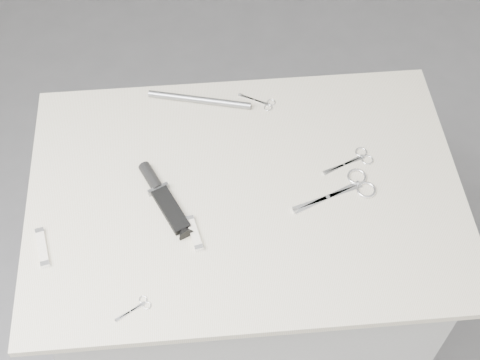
{
  "coord_description": "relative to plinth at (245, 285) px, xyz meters",
  "views": [
    {
      "loc": [
        -0.09,
        -0.88,
        2.17
      ],
      "look_at": [
        -0.01,
        0.03,
        0.92
      ],
      "focal_mm": 50.0,
      "sensor_mm": 36.0,
      "label": 1
    }
  ],
  "objects": [
    {
      "name": "pocket_knife_a",
      "position": [
        -0.45,
        -0.12,
        0.48
      ],
      "size": [
        0.04,
        0.1,
        0.01
      ],
      "rotation": [
        0.0,
        0.0,
        1.79
      ],
      "color": "white",
      "rests_on": "display_board"
    },
    {
      "name": "tiny_scissors",
      "position": [
        -0.25,
        -0.27,
        0.47
      ],
      "size": [
        0.08,
        0.06,
        0.0
      ],
      "rotation": [
        0.0,
        0.0,
        0.53
      ],
      "color": "white",
      "rests_on": "display_board"
    },
    {
      "name": "sheathed_knife",
      "position": [
        -0.19,
        -0.0,
        0.48
      ],
      "size": [
        0.11,
        0.2,
        0.03
      ],
      "rotation": [
        0.0,
        0.0,
        2.0
      ],
      "color": "black",
      "rests_on": "display_board"
    },
    {
      "name": "metal_rail",
      "position": [
        -0.09,
        0.28,
        0.48
      ],
      "size": [
        0.26,
        0.08,
        0.02
      ],
      "primitive_type": "cylinder",
      "rotation": [
        0.0,
        1.57,
        -0.25
      ],
      "color": "gray",
      "rests_on": "display_board"
    },
    {
      "name": "embroidery_scissors_b",
      "position": [
        0.07,
        0.27,
        0.47
      ],
      "size": [
        0.09,
        0.07,
        0.0
      ],
      "rotation": [
        0.0,
        0.0,
        -0.52
      ],
      "color": "white",
      "rests_on": "display_board"
    },
    {
      "name": "plinth",
      "position": [
        0.0,
        0.0,
        0.0
      ],
      "size": [
        0.9,
        0.6,
        0.9
      ],
      "primitive_type": "cube",
      "color": "#B1B1AE",
      "rests_on": "ground"
    },
    {
      "name": "embroidery_scissors_a",
      "position": [
        0.27,
        0.06,
        0.47
      ],
      "size": [
        0.13,
        0.08,
        0.0
      ],
      "rotation": [
        0.0,
        0.0,
        0.39
      ],
      "color": "white",
      "rests_on": "display_board"
    },
    {
      "name": "ground",
      "position": [
        0.0,
        0.0,
        -0.46
      ],
      "size": [
        4.0,
        4.0,
        0.01
      ],
      "primitive_type": "cube",
      "color": "slate",
      "rests_on": "ground"
    },
    {
      "name": "pocket_knife_b",
      "position": [
        -0.12,
        -0.11,
        0.48
      ],
      "size": [
        0.04,
        0.09,
        0.01
      ],
      "rotation": [
        0.0,
        0.0,
        1.79
      ],
      "color": "white",
      "rests_on": "display_board"
    },
    {
      "name": "large_shears",
      "position": [
        0.24,
        -0.02,
        0.47
      ],
      "size": [
        0.2,
        0.12,
        0.01
      ],
      "rotation": [
        0.0,
        0.0,
        0.36
      ],
      "color": "white",
      "rests_on": "display_board"
    },
    {
      "name": "display_board",
      "position": [
        0.0,
        0.0,
        0.46
      ],
      "size": [
        1.0,
        0.7,
        0.02
      ],
      "primitive_type": "cube",
      "color": "beige",
      "rests_on": "plinth"
    }
  ]
}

